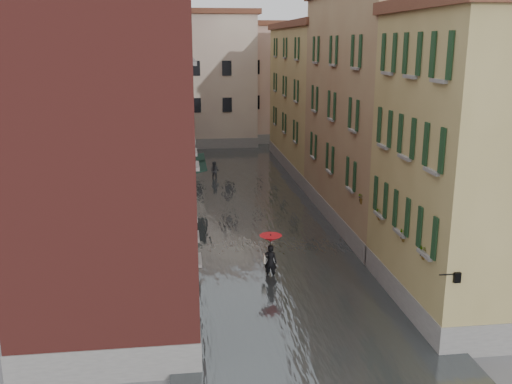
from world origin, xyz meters
TOP-DOWN VIEW (x-y plane):
  - ground at (0.00, 0.00)m, footprint 120.00×120.00m
  - floodwater at (0.00, 13.00)m, footprint 10.00×60.00m
  - building_left_near at (-7.00, -2.00)m, footprint 6.00×8.00m
  - building_left_mid at (-7.00, 9.00)m, footprint 6.00×14.00m
  - building_left_far at (-7.00, 24.00)m, footprint 6.00×16.00m
  - building_right_near at (7.00, -2.00)m, footprint 6.00×8.00m
  - building_right_mid at (7.00, 9.00)m, footprint 6.00×14.00m
  - building_right_far at (7.00, 24.00)m, footprint 6.00×16.00m
  - building_end_cream at (-3.00, 38.00)m, footprint 12.00×9.00m
  - building_end_pink at (6.00, 40.00)m, footprint 10.00×9.00m
  - awning_near at (-3.48, 14.19)m, footprint 1.09×3.35m
  - awning_far at (-3.48, 16.77)m, footprint 1.09×3.27m
  - wall_lantern at (4.33, -6.00)m, footprint 0.71×0.22m
  - window_planters at (4.12, -0.70)m, footprint 0.59×8.11m
  - pedestrian_main at (-0.61, 1.53)m, footprint 1.04×1.04m
  - pedestrian_far at (-2.01, 20.94)m, footprint 0.87×0.79m

SIDE VIEW (x-z plane):
  - ground at x=0.00m, z-range 0.00..0.00m
  - floodwater at x=0.00m, z-range 0.00..0.20m
  - pedestrian_far at x=-2.01m, z-range 0.00..1.46m
  - pedestrian_main at x=-0.61m, z-range 0.28..2.34m
  - awning_far at x=-3.48m, z-range 1.07..3.87m
  - awning_near at x=-3.48m, z-range 1.08..3.88m
  - wall_lantern at x=4.33m, z-range 2.83..3.18m
  - window_planters at x=4.12m, z-range 3.09..3.93m
  - building_right_near at x=7.00m, z-range 0.00..11.50m
  - building_right_far at x=7.00m, z-range 0.00..11.50m
  - building_end_pink at x=6.00m, z-range 0.00..12.00m
  - building_left_mid at x=-7.00m, z-range 0.00..12.50m
  - building_left_near at x=-7.00m, z-range 0.00..13.00m
  - building_right_mid at x=7.00m, z-range 0.00..13.00m
  - building_end_cream at x=-3.00m, z-range 0.00..13.00m
  - building_left_far at x=-7.00m, z-range 0.00..14.00m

